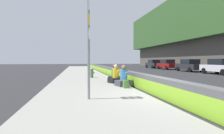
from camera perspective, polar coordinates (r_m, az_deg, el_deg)
ground_plane at (r=7.72m, az=14.68°, el=-9.37°), size 160.00×160.00×0.00m
sidewalk_strip at (r=7.00m, az=-5.57°, el=-9.91°), size 80.00×4.40×0.14m
jersey_barrier at (r=7.65m, az=14.69°, el=-6.25°), size 76.00×0.45×0.85m
route_sign_post at (r=6.69m, az=-7.11°, el=8.16°), size 0.44×0.09×3.60m
fire_hydrant at (r=15.05m, az=-6.17°, el=-1.56°), size 0.26×0.46×0.88m
seated_person_foreground at (r=10.17m, az=3.61°, el=-3.77°), size 0.86×0.95×1.13m
seated_person_middle at (r=11.56m, az=1.19°, el=-3.07°), size 0.92×1.00×1.14m
seated_person_rear at (r=12.48m, az=0.73°, el=-2.71°), size 0.90×0.98×1.13m
backpack at (r=9.39m, az=4.26°, el=-5.23°), size 0.32×0.28×0.40m
parked_car_third at (r=23.63m, az=30.14°, el=0.13°), size 4.50×1.95×1.71m
parked_car_fourth at (r=27.85m, az=22.58°, el=0.48°), size 4.50×1.95×1.71m
parked_car_midline at (r=33.31m, az=16.46°, el=0.76°), size 4.54×2.03×1.71m
parked_car_far at (r=38.61m, az=12.60°, el=0.95°), size 4.53×2.01×1.71m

